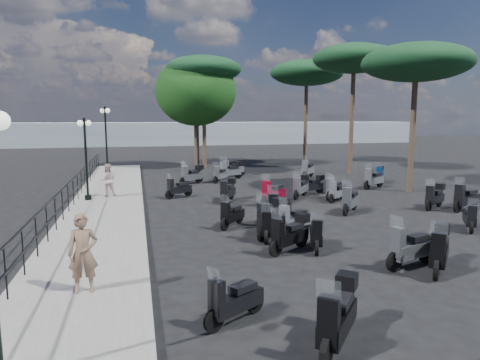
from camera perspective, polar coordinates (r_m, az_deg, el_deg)
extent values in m
plane|color=black|center=(16.38, 5.25, -4.92)|extent=(120.00, 120.00, 0.00)
cube|color=slate|center=(18.49, -17.44, -3.49)|extent=(3.00, 30.00, 0.15)
cylinder|color=black|center=(9.84, -28.78, -10.83)|extent=(0.04, 0.04, 1.10)
cylinder|color=black|center=(11.10, -26.95, -8.56)|extent=(0.04, 0.04, 1.10)
cylinder|color=black|center=(12.39, -25.51, -6.76)|extent=(0.04, 0.04, 1.10)
cylinder|color=black|center=(13.69, -24.35, -5.30)|extent=(0.04, 0.04, 1.10)
cylinder|color=black|center=(15.00, -23.40, -4.08)|extent=(0.04, 0.04, 1.10)
cylinder|color=black|center=(16.32, -22.60, -3.07)|extent=(0.04, 0.04, 1.10)
cylinder|color=black|center=(17.65, -21.92, -2.20)|extent=(0.04, 0.04, 1.10)
cylinder|color=black|center=(18.99, -21.34, -1.46)|extent=(0.04, 0.04, 1.10)
cylinder|color=black|center=(20.33, -20.84, -0.81)|extent=(0.04, 0.04, 1.10)
cylinder|color=black|center=(21.67, -20.40, -0.25)|extent=(0.04, 0.04, 1.10)
cylinder|color=black|center=(23.01, -20.01, 0.25)|extent=(0.04, 0.04, 1.10)
cylinder|color=black|center=(24.36, -19.66, 0.70)|extent=(0.04, 0.04, 1.10)
cylinder|color=black|center=(25.71, -19.35, 1.09)|extent=(0.04, 0.04, 1.10)
cylinder|color=black|center=(27.07, -19.07, 1.45)|extent=(0.04, 0.04, 1.10)
cylinder|color=black|center=(28.42, -18.82, 1.78)|extent=(0.04, 0.04, 1.10)
cylinder|color=black|center=(29.78, -18.59, 2.07)|extent=(0.04, 0.04, 1.10)
cylinder|color=black|center=(31.13, -18.38, 2.34)|extent=(0.04, 0.04, 1.10)
cube|color=black|center=(18.24, -21.71, -0.18)|extent=(0.04, 26.00, 0.04)
cube|color=black|center=(18.32, -21.62, -1.82)|extent=(0.04, 26.00, 0.04)
sphere|color=white|center=(6.68, -29.37, 6.91)|extent=(0.27, 0.27, 0.27)
cylinder|color=black|center=(19.99, -19.59, -2.19)|extent=(0.29, 0.29, 0.21)
cylinder|color=black|center=(19.76, -19.83, 2.61)|extent=(0.10, 0.10, 3.58)
cylinder|color=black|center=(19.68, -20.07, 7.41)|extent=(0.28, 0.78, 0.04)
sphere|color=white|center=(20.05, -19.59, 7.19)|extent=(0.25, 0.25, 0.25)
sphere|color=white|center=(19.31, -20.54, 7.11)|extent=(0.25, 0.25, 0.25)
cylinder|color=black|center=(28.99, -17.23, 1.13)|extent=(0.34, 0.34, 0.26)
cylinder|color=black|center=(28.81, -17.40, 5.09)|extent=(0.12, 0.12, 4.27)
cylinder|color=black|center=(28.78, -17.58, 9.01)|extent=(0.42, 0.90, 0.04)
sphere|color=white|center=(29.23, -17.89, 8.78)|extent=(0.30, 0.30, 0.30)
sphere|color=white|center=(28.33, -17.24, 8.83)|extent=(0.30, 0.30, 0.30)
imported|color=brown|center=(9.52, -20.19, -9.15)|extent=(0.63, 0.43, 1.66)
imported|color=#C8A8AA|center=(20.46, -17.25, -0.01)|extent=(0.79, 0.65, 1.51)
cylinder|color=black|center=(7.94, -3.51, -18.20)|extent=(0.41, 0.30, 0.43)
cylinder|color=black|center=(8.62, 1.99, -15.95)|extent=(0.41, 0.30, 0.43)
cube|color=black|center=(8.23, -0.40, -15.95)|extent=(1.14, 0.87, 0.30)
cube|color=black|center=(8.23, 0.36, -14.06)|extent=(0.59, 0.51, 0.12)
cube|color=black|center=(7.81, -3.14, -15.35)|extent=(0.31, 0.33, 0.62)
plane|color=white|center=(7.62, -3.47, -12.71)|extent=(0.24, 0.32, 0.33)
cylinder|color=black|center=(13.11, 2.97, -7.08)|extent=(0.43, 0.48, 0.54)
cylinder|color=black|center=(14.31, 5.11, -5.77)|extent=(0.43, 0.48, 0.54)
cube|color=black|center=(13.71, 4.18, -5.53)|extent=(1.22, 1.36, 0.38)
cube|color=black|center=(13.81, 4.50, -4.10)|extent=(0.69, 0.73, 0.16)
cube|color=black|center=(13.06, 3.14, -4.81)|extent=(0.41, 0.40, 0.78)
plane|color=white|center=(12.89, 3.04, -2.69)|extent=(0.38, 0.34, 0.42)
cube|color=black|center=(14.17, 5.18, -2.95)|extent=(0.52, 0.52, 0.29)
cylinder|color=black|center=(11.77, 4.78, -9.05)|extent=(0.46, 0.34, 0.48)
cylinder|color=black|center=(12.69, 8.20, -7.82)|extent=(0.46, 0.34, 0.48)
cube|color=black|center=(12.21, 6.71, -7.56)|extent=(1.27, 0.98, 0.34)
cube|color=black|center=(12.27, 7.21, -6.14)|extent=(0.66, 0.57, 0.14)
cube|color=black|center=(11.70, 5.05, -6.82)|extent=(0.35, 0.37, 0.70)
plane|color=white|center=(11.55, 4.89, -4.74)|extent=(0.27, 0.36, 0.37)
cube|color=black|center=(12.54, 8.32, -5.00)|extent=(0.46, 0.45, 0.26)
cylinder|color=black|center=(14.33, -2.07, -5.92)|extent=(0.35, 0.39, 0.44)
cylinder|color=black|center=(15.27, -0.06, -5.02)|extent=(0.35, 0.39, 0.44)
cube|color=black|center=(14.80, -0.95, -4.80)|extent=(1.01, 1.10, 0.31)
cube|color=black|center=(14.88, -0.67, -3.72)|extent=(0.56, 0.59, 0.13)
cube|color=black|center=(14.30, -1.94, -4.23)|extent=(0.34, 0.33, 0.64)
plane|color=white|center=(14.17, -2.06, -2.65)|extent=(0.31, 0.28, 0.34)
cylinder|color=black|center=(19.99, -9.38, -1.92)|extent=(0.42, 0.30, 0.43)
cylinder|color=black|center=(20.62, -6.91, -1.56)|extent=(0.42, 0.30, 0.43)
cube|color=black|center=(20.30, -8.04, -1.27)|extent=(1.17, 0.86, 0.31)
cube|color=black|center=(20.35, -7.70, -0.52)|extent=(0.60, 0.51, 0.13)
cube|color=black|center=(19.96, -9.24, -0.72)|extent=(0.31, 0.33, 0.63)
plane|color=white|center=(19.87, -9.40, 0.42)|extent=(0.24, 0.33, 0.34)
cylinder|color=black|center=(24.25, -7.42, -0.02)|extent=(0.44, 0.35, 0.47)
cylinder|color=black|center=(25.04, -5.40, 0.28)|extent=(0.44, 0.35, 0.47)
cube|color=#4A4D52|center=(24.65, -6.32, 0.55)|extent=(1.24, 1.02, 0.34)
cube|color=black|center=(24.73, -6.04, 1.23)|extent=(0.65, 0.58, 0.14)
cube|color=#4A4D52|center=(24.24, -7.30, 1.06)|extent=(0.35, 0.37, 0.69)
plane|color=white|center=(24.15, -7.42, 2.09)|extent=(0.28, 0.35, 0.37)
cube|color=black|center=(24.97, -5.39, 1.72)|extent=(0.46, 0.45, 0.26)
cylinder|color=black|center=(7.07, 11.44, -21.60)|extent=(0.40, 0.45, 0.50)
cylinder|color=black|center=(8.15, 13.84, -17.39)|extent=(0.40, 0.45, 0.50)
cube|color=black|center=(7.57, 12.89, -17.91)|extent=(1.15, 1.27, 0.36)
cube|color=black|center=(7.60, 13.29, -15.35)|extent=(0.65, 0.68, 0.15)
cube|color=black|center=(6.91, 11.75, -17.80)|extent=(0.39, 0.38, 0.73)
plane|color=white|center=(6.66, 11.74, -14.38)|extent=(0.36, 0.32, 0.39)
cube|color=black|center=(7.91, 14.05, -12.93)|extent=(0.49, 0.49, 0.27)
cylinder|color=black|center=(13.63, 5.68, -6.66)|extent=(0.45, 0.31, 0.46)
cylinder|color=black|center=(14.50, 8.69, -5.80)|extent=(0.45, 0.31, 0.46)
cube|color=#9A9BA4|center=(14.05, 7.37, -5.50)|extent=(1.25, 0.90, 0.33)
cube|color=black|center=(14.12, 7.81, -4.32)|extent=(0.64, 0.54, 0.13)
cube|color=#9A9BA4|center=(13.58, 5.92, -4.80)|extent=(0.33, 0.36, 0.67)
plane|color=white|center=(13.45, 5.79, -3.04)|extent=(0.25, 0.35, 0.36)
cylinder|color=black|center=(12.86, 3.55, -7.60)|extent=(0.25, 0.45, 0.45)
cylinder|color=black|center=(13.93, 3.89, -6.34)|extent=(0.25, 0.45, 0.45)
cube|color=black|center=(13.40, 3.75, -6.20)|extent=(0.74, 1.24, 0.32)
cube|color=black|center=(13.49, 3.81, -4.96)|extent=(0.46, 0.62, 0.13)
cube|color=black|center=(12.82, 3.59, -5.67)|extent=(0.33, 0.29, 0.65)
plane|color=white|center=(12.67, 3.59, -3.89)|extent=(0.36, 0.20, 0.35)
cylinder|color=black|center=(18.60, -2.19, -2.54)|extent=(0.31, 0.45, 0.46)
cylinder|color=black|center=(19.68, -1.13, -1.93)|extent=(0.31, 0.45, 0.46)
cube|color=black|center=(19.16, -1.60, -1.69)|extent=(0.91, 1.25, 0.33)
cube|color=black|center=(19.26, -1.45, -0.82)|extent=(0.54, 0.65, 0.14)
cube|color=black|center=(18.59, -2.12, -1.16)|extent=(0.36, 0.33, 0.68)
plane|color=white|center=(18.47, -2.19, 0.14)|extent=(0.36, 0.25, 0.36)
cube|color=black|center=(19.60, -1.11, -0.14)|extent=(0.43, 0.44, 0.25)
cylinder|color=black|center=(18.05, 3.38, -2.82)|extent=(0.46, 0.40, 0.51)
cylinder|color=black|center=(19.10, 5.54, -2.22)|extent=(0.46, 0.40, 0.51)
cube|color=maroon|center=(18.58, 4.58, -1.91)|extent=(1.30, 1.14, 0.36)
cube|color=black|center=(18.68, 4.90, -0.94)|extent=(0.69, 0.64, 0.15)
cube|color=maroon|center=(18.03, 3.55, -1.26)|extent=(0.38, 0.39, 0.74)
plane|color=white|center=(17.91, 3.44, 0.21)|extent=(0.32, 0.37, 0.39)
cylinder|color=black|center=(24.42, -3.25, 0.06)|extent=(0.35, 0.41, 0.44)
cylinder|color=black|center=(25.39, -2.08, 0.39)|extent=(0.35, 0.41, 0.44)
cube|color=#4A4D52|center=(24.92, -2.61, 0.62)|extent=(0.99, 1.14, 0.31)
cube|color=black|center=(25.03, -2.45, 1.25)|extent=(0.56, 0.61, 0.13)
cube|color=#4A4D52|center=(24.42, -3.17, 1.07)|extent=(0.34, 0.33, 0.65)
plane|color=white|center=(24.32, -3.24, 2.03)|extent=(0.32, 0.27, 0.34)
cylinder|color=black|center=(11.31, 19.87, -10.21)|extent=(0.51, 0.26, 0.50)
cylinder|color=black|center=(12.29, 23.57, -8.93)|extent=(0.51, 0.26, 0.50)
cube|color=#4A4D52|center=(11.78, 22.01, -8.62)|extent=(1.41, 0.77, 0.36)
cube|color=black|center=(11.84, 22.60, -7.09)|extent=(0.70, 0.50, 0.15)
cube|color=#4A4D52|center=(11.23, 20.26, -7.78)|extent=(0.32, 0.37, 0.74)
plane|color=white|center=(11.07, 20.19, -5.49)|extent=(0.20, 0.41, 0.39)
cylinder|color=black|center=(11.11, 24.71, -10.81)|extent=(0.42, 0.45, 0.51)
cylinder|color=black|center=(12.32, 25.17, -8.97)|extent=(0.42, 0.45, 0.51)
cube|color=black|center=(11.71, 25.03, -8.88)|extent=(1.19, 1.26, 0.36)
cube|color=black|center=(11.80, 25.18, -7.26)|extent=(0.66, 0.68, 0.15)
cube|color=black|center=(11.05, 24.90, -8.28)|extent=(0.39, 0.39, 0.74)
plane|color=white|center=(10.87, 25.03, -5.96)|extent=(0.35, 0.33, 0.39)
cube|color=black|center=(12.17, 25.37, -5.89)|extent=(0.49, 0.49, 0.28)
cylinder|color=black|center=(14.71, 4.33, -5.38)|extent=(0.42, 0.48, 0.53)
cylinder|color=black|center=(15.92, 6.09, -4.34)|extent=(0.42, 0.48, 0.53)
cube|color=black|center=(15.32, 5.33, -4.07)|extent=(1.21, 1.35, 0.38)
cube|color=black|center=(15.42, 5.59, -2.81)|extent=(0.68, 0.72, 0.16)
cube|color=black|center=(14.67, 4.48, -3.37)|extent=(0.41, 0.40, 0.78)
plane|color=white|center=(14.52, 4.40, -1.50)|extent=(0.38, 0.34, 0.41)
cylinder|color=black|center=(19.73, 7.50, -1.95)|extent=(0.39, 0.43, 0.48)
cylinder|color=black|center=(20.85, 8.60, -1.42)|extent=(0.39, 0.43, 0.48)
cube|color=#9A9BA4|center=(20.31, 8.12, -1.16)|extent=(1.10, 1.20, 0.34)
cube|color=black|center=(20.42, 8.29, -0.31)|extent=(0.62, 0.65, 0.14)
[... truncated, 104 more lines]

